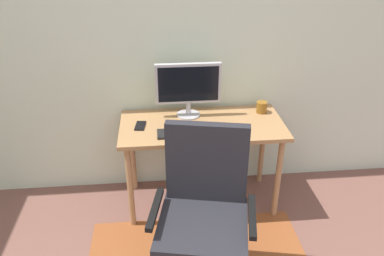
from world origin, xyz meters
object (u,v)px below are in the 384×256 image
(coffee_cup, at_px, (262,107))
(office_chair, at_px, (204,223))
(monitor, at_px, (188,86))
(cell_phone, at_px, (140,126))
(keyboard, at_px, (188,133))
(computer_mouse, at_px, (235,129))
(desk, at_px, (202,134))

(coffee_cup, height_order, office_chair, office_chair)
(monitor, xyz_separation_m, coffee_cup, (0.57, -0.00, -0.20))
(coffee_cup, relative_size, cell_phone, 0.63)
(keyboard, height_order, cell_phone, keyboard)
(computer_mouse, distance_m, office_chair, 0.76)
(cell_phone, bearing_deg, monitor, 29.35)
(desk, distance_m, cell_phone, 0.46)
(keyboard, relative_size, office_chair, 0.42)
(monitor, relative_size, computer_mouse, 4.69)
(monitor, relative_size, office_chair, 0.47)
(monitor, xyz_separation_m, cell_phone, (-0.37, -0.15, -0.24))
(keyboard, bearing_deg, computer_mouse, 2.02)
(desk, xyz_separation_m, office_chair, (-0.08, -0.77, -0.18))
(keyboard, bearing_deg, desk, 51.29)
(computer_mouse, relative_size, cell_phone, 0.74)
(keyboard, distance_m, office_chair, 0.68)
(keyboard, distance_m, coffee_cup, 0.67)
(monitor, height_order, computer_mouse, monitor)
(keyboard, xyz_separation_m, coffee_cup, (0.60, 0.30, 0.03))
(monitor, xyz_separation_m, computer_mouse, (0.31, -0.29, -0.23))
(coffee_cup, xyz_separation_m, cell_phone, (-0.94, -0.15, -0.04))
(coffee_cup, bearing_deg, office_chair, -121.63)
(keyboard, xyz_separation_m, office_chair, (0.04, -0.62, -0.28))
(cell_phone, bearing_deg, office_chair, -56.65)
(desk, xyz_separation_m, computer_mouse, (0.22, -0.14, 0.10))
(desk, bearing_deg, computer_mouse, -31.72)
(desk, relative_size, computer_mouse, 11.65)
(cell_phone, height_order, office_chair, office_chair)
(office_chair, bearing_deg, cell_phone, 127.87)
(desk, xyz_separation_m, monitor, (-0.09, 0.15, 0.33))
(monitor, height_order, keyboard, monitor)
(desk, distance_m, computer_mouse, 0.28)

